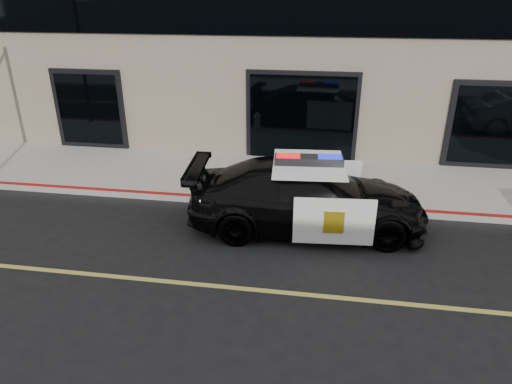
# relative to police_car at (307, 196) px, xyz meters

# --- Properties ---
(ground) EXTENTS (120.00, 120.00, 0.00)m
(ground) POSITION_rel_police_car_xyz_m (0.57, -2.59, -0.79)
(ground) COLOR black
(ground) RESTS_ON ground
(sidewalk_n) EXTENTS (60.00, 3.50, 0.15)m
(sidewalk_n) POSITION_rel_police_car_xyz_m (0.57, 2.66, -0.72)
(sidewalk_n) COLOR gray
(sidewalk_n) RESTS_ON ground
(police_car) EXTENTS (3.03, 5.73, 1.77)m
(police_car) POSITION_rel_police_car_xyz_m (0.00, 0.00, 0.00)
(police_car) COLOR black
(police_car) RESTS_ON ground
(fire_hydrant) EXTENTS (0.32, 0.45, 0.71)m
(fire_hydrant) POSITION_rel_police_car_xyz_m (-2.24, 1.45, -0.31)
(fire_hydrant) COLOR silver
(fire_hydrant) RESTS_ON sidewalk_n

